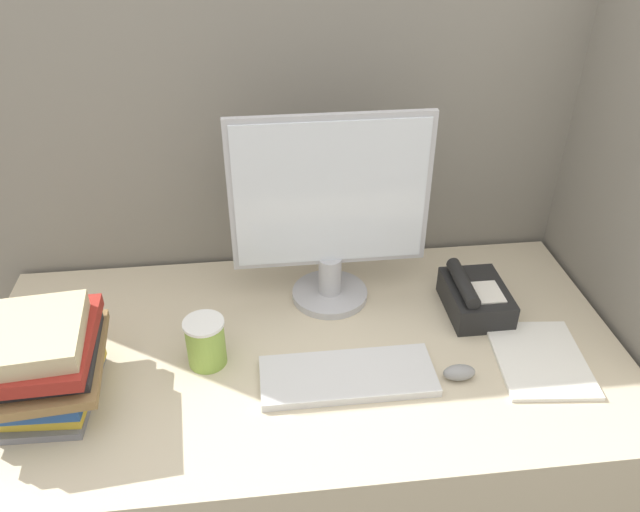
# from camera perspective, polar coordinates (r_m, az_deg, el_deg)

# --- Properties ---
(cubicle_panel_rear) EXTENTS (1.96, 0.04, 1.79)m
(cubicle_panel_rear) POSITION_cam_1_polar(r_m,az_deg,el_deg) (1.81, -2.88, 5.08)
(cubicle_panel_rear) COLOR gray
(cubicle_panel_rear) RESTS_ON ground_plane
(cubicle_panel_right) EXTENTS (0.04, 0.88, 1.79)m
(cubicle_panel_right) POSITION_cam_1_polar(r_m,az_deg,el_deg) (1.72, 26.62, -0.47)
(cubicle_panel_right) COLOR gray
(cubicle_panel_right) RESTS_ON ground_plane
(desk) EXTENTS (1.56, 0.82, 0.72)m
(desk) POSITION_cam_1_polar(r_m,az_deg,el_deg) (1.81, -1.33, -16.97)
(desk) COLOR beige
(desk) RESTS_ON ground_plane
(monitor) EXTENTS (0.50, 0.20, 0.52)m
(monitor) POSITION_cam_1_polar(r_m,az_deg,el_deg) (1.57, 0.96, 3.81)
(monitor) COLOR #B7B7BC
(monitor) RESTS_ON desk
(keyboard) EXTENTS (0.40, 0.16, 0.02)m
(keyboard) POSITION_cam_1_polar(r_m,az_deg,el_deg) (1.46, 2.54, -10.90)
(keyboard) COLOR silver
(keyboard) RESTS_ON desk
(mouse) EXTENTS (0.08, 0.04, 0.04)m
(mouse) POSITION_cam_1_polar(r_m,az_deg,el_deg) (1.49, 12.61, -10.35)
(mouse) COLOR gray
(mouse) RESTS_ON desk
(coffee_cup) EXTENTS (0.10, 0.10, 0.12)m
(coffee_cup) POSITION_cam_1_polar(r_m,az_deg,el_deg) (1.49, -10.41, -7.75)
(coffee_cup) COLOR #8CB247
(coffee_cup) RESTS_ON desk
(book_stack) EXTENTS (0.26, 0.32, 0.21)m
(book_stack) POSITION_cam_1_polar(r_m,az_deg,el_deg) (1.47, -24.12, -8.78)
(book_stack) COLOR slate
(book_stack) RESTS_ON desk
(desk_telephone) EXTENTS (0.15, 0.21, 0.11)m
(desk_telephone) POSITION_cam_1_polar(r_m,az_deg,el_deg) (1.68, 13.95, -3.68)
(desk_telephone) COLOR black
(desk_telephone) RESTS_ON desk
(paper_pile) EXTENTS (0.23, 0.29, 0.01)m
(paper_pile) POSITION_cam_1_polar(r_m,az_deg,el_deg) (1.60, 19.46, -8.87)
(paper_pile) COLOR white
(paper_pile) RESTS_ON desk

